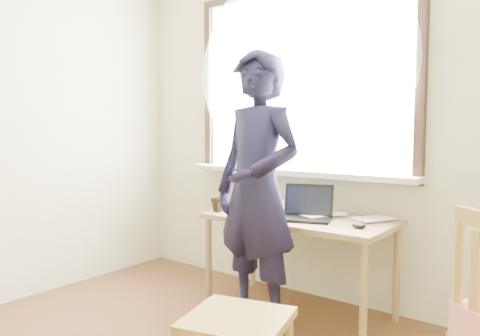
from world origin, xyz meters
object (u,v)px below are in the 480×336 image
Objects in this scene: desk at (299,227)px; work_chair at (237,331)px; laptop at (307,211)px; person at (257,190)px; mug_dark at (218,205)px; mug_white at (296,203)px.

desk is 2.38× the size of work_chair.
laptop is 0.22× the size of person.
mug_dark reaches higher than work_chair.
work_chair is at bearing -46.10° from mug_dark.
work_chair is (0.92, -0.96, -0.34)m from mug_dark.
person reaches higher than desk.
mug_dark reaches higher than desk.
person is at bearing -121.51° from laptop.
person is at bearing -18.94° from mug_dark.
mug_dark is at bearing -138.21° from mug_white.
desk is 1.21m from work_chair.
desk is 11.60× the size of mug_dark.
work_chair is (0.36, -1.14, -0.22)m from desk.
mug_dark is 0.06× the size of person.
mug_white is at bearing 41.79° from mug_dark.
mug_white is (-0.14, 0.20, 0.12)m from desk.
person is (0.03, -0.53, 0.15)m from mug_white.
laptop reaches higher than work_chair.
laptop is 2.95× the size of mug_white.
desk is at bearing 155.81° from laptop.
laptop is at bearing -46.63° from mug_white.
desk is 0.45m from person.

